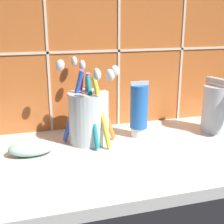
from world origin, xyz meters
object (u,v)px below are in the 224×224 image
object	(u,v)px
sink_faucet	(218,107)
soap_bar	(31,148)
toothpaste_tube	(139,110)
toothbrush_cup	(89,115)

from	to	relation	value
sink_faucet	soap_bar	size ratio (longest dim) A/B	1.42
soap_bar	toothpaste_tube	bearing A→B (deg)	8.60
toothbrush_cup	toothpaste_tube	size ratio (longest dim) A/B	1.42
toothpaste_tube	soap_bar	bearing A→B (deg)	-171.40
toothpaste_tube	sink_faucet	world-z (taller)	same
sink_faucet	toothbrush_cup	bearing A→B (deg)	-108.54
sink_faucet	soap_bar	xyz separation A→B (cm)	(-39.46, -0.96, -4.32)
sink_faucet	toothpaste_tube	bearing A→B (deg)	-111.51
toothbrush_cup	sink_faucet	size ratio (longest dim) A/B	1.42
soap_bar	sink_faucet	bearing A→B (deg)	1.39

